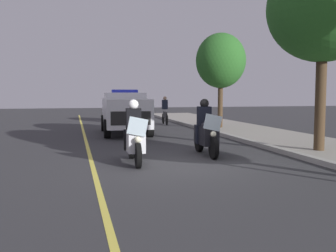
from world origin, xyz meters
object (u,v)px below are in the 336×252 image
object	(u,v)px
cyclist_background	(165,111)
tree_far_back	(221,61)
police_motorcycle_lead_left	(134,137)
police_motorcycle_lead_right	(206,132)
police_suv	(125,111)
tree_mid_block	(323,9)

from	to	relation	value
cyclist_background	tree_far_back	xyz separation A→B (m)	(3.59, 2.13, 2.70)
police_motorcycle_lead_left	police_motorcycle_lead_right	bearing A→B (deg)	109.42
police_motorcycle_lead_right	police_suv	bearing A→B (deg)	-166.81
police_motorcycle_lead_left	tree_far_back	size ratio (longest dim) A/B	0.44
police_motorcycle_lead_left	police_motorcycle_lead_right	distance (m)	2.46
police_motorcycle_lead_left	cyclist_background	distance (m)	12.94
police_motorcycle_lead_left	cyclist_background	world-z (taller)	police_motorcycle_lead_left
cyclist_background	tree_far_back	world-z (taller)	tree_far_back
cyclist_background	tree_far_back	size ratio (longest dim) A/B	0.36
police_suv	cyclist_background	distance (m)	5.64
tree_far_back	police_suv	bearing A→B (deg)	-77.12
police_suv	tree_far_back	bearing A→B (deg)	102.88
police_motorcycle_lead_left	tree_mid_block	distance (m)	7.02
police_motorcycle_lead_right	tree_far_back	bearing A→B (deg)	156.04
tree_mid_block	cyclist_background	bearing A→B (deg)	-169.79
tree_mid_block	tree_far_back	distance (m)	8.52
police_motorcycle_lead_left	tree_mid_block	world-z (taller)	tree_mid_block
cyclist_background	tree_mid_block	size ratio (longest dim) A/B	0.29
police_suv	tree_mid_block	xyz separation A→B (m)	(7.29, 5.18, 3.40)
police_suv	cyclist_background	bearing A→B (deg)	147.76
tree_far_back	cyclist_background	bearing A→B (deg)	-149.32
police_motorcycle_lead_right	cyclist_background	xyz separation A→B (m)	(-11.57, 1.41, 0.14)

